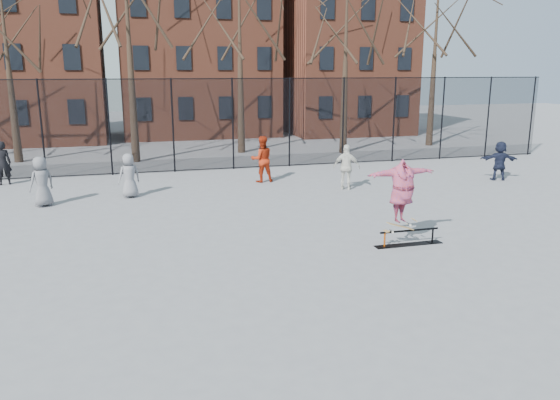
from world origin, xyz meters
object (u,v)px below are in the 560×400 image
object	(u,v)px
skater	(402,196)
bystander_red	(262,159)
skateboard	(400,229)
bystander_white	(347,167)
bystander_grey	(42,182)
bystander_black	(3,163)
bystander_navy	(500,161)
bystander_extra	(129,176)
skate_rail	(409,239)

from	to	relation	value
skater	bystander_red	world-z (taller)	skater
skateboard	bystander_white	bearing A→B (deg)	79.32
bystander_grey	bystander_black	world-z (taller)	bystander_black
bystander_white	bystander_navy	distance (m)	6.59
bystander_red	bystander_white	bearing A→B (deg)	139.47
skateboard	bystander_red	xyz separation A→B (m)	(-1.44, 8.75, 0.46)
skater	bystander_navy	distance (m)	10.21
bystander_grey	bystander_extra	distance (m)	2.79
bystander_grey	bystander_extra	world-z (taller)	bystander_grey
skateboard	bystander_black	world-z (taller)	bystander_black
bystander_black	bystander_navy	bearing A→B (deg)	154.14
skater	skateboard	bearing A→B (deg)	-7.77
bystander_red	bystander_white	world-z (taller)	bystander_red
bystander_white	bystander_grey	bearing A→B (deg)	28.01
skate_rail	skateboard	world-z (taller)	skateboard
skateboard	bystander_white	xyz separation A→B (m)	(1.23, 6.53, 0.39)
bystander_red	bystander_black	bearing A→B (deg)	-13.08
skateboard	bystander_red	world-z (taller)	bystander_red
skateboard	skater	bearing A→B (deg)	180.00
bystander_black	bystander_red	size ratio (longest dim) A/B	0.93
bystander_red	skateboard	bearing A→B (deg)	98.56
bystander_grey	bystander_navy	size ratio (longest dim) A/B	1.04
skate_rail	bystander_navy	bearing A→B (deg)	40.92
bystander_extra	bystander_red	bearing A→B (deg)	177.04
bystander_extra	skateboard	bearing A→B (deg)	113.24
bystander_black	bystander_white	world-z (taller)	bystander_black
skate_rail	bystander_extra	world-z (taller)	bystander_extra
skate_rail	bystander_grey	size ratio (longest dim) A/B	1.11
bystander_white	bystander_black	bearing A→B (deg)	10.32
skater	bystander_navy	size ratio (longest dim) A/B	1.24
skate_rail	bystander_black	bearing A→B (deg)	136.39
bystander_grey	bystander_red	bearing A→B (deg)	158.56
bystander_black	bystander_grey	bearing A→B (deg)	102.35
bystander_grey	bystander_white	xyz separation A→B (m)	(10.47, -0.30, 0.02)
skateboard	bystander_white	distance (m)	6.66
skateboard	bystander_white	size ratio (longest dim) A/B	0.46
skateboard	bystander_grey	size ratio (longest dim) A/B	0.48
skateboard	bystander_navy	xyz separation A→B (m)	(7.82, 6.55, 0.34)
bystander_black	bystander_red	xyz separation A→B (m)	(9.72, -2.12, 0.06)
bystander_red	bystander_navy	world-z (taller)	bystander_red
bystander_black	bystander_white	size ratio (longest dim) A/B	1.01
skater	bystander_navy	xyz separation A→B (m)	(7.82, 6.55, -0.50)
skate_rail	bystander_navy	distance (m)	10.02
bystander_black	skateboard	bearing A→B (deg)	122.70
bystander_extra	bystander_black	bearing A→B (deg)	-55.11
bystander_navy	skater	bearing A→B (deg)	60.45
skater	bystander_navy	world-z (taller)	skater
skateboard	bystander_grey	xyz separation A→B (m)	(-9.24, 6.83, 0.37)
bystander_black	bystander_extra	world-z (taller)	bystander_black
bystander_grey	bystander_navy	xyz separation A→B (m)	(17.06, -0.28, -0.03)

